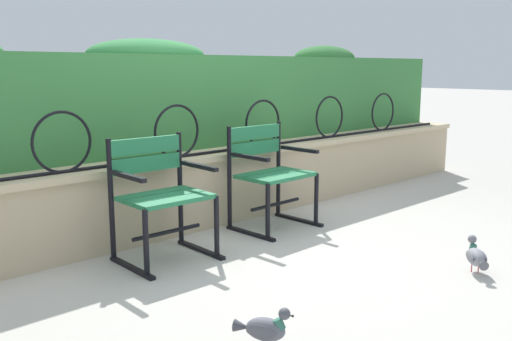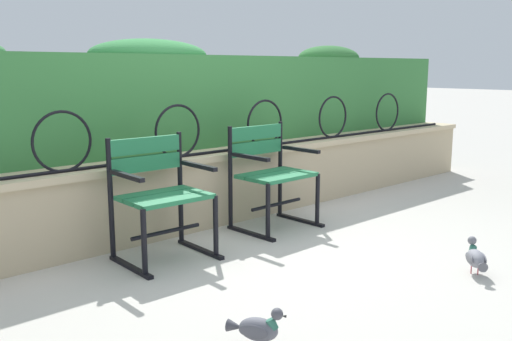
{
  "view_description": "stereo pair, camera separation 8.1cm",
  "coord_description": "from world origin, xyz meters",
  "px_view_note": "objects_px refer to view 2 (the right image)",
  "views": [
    {
      "loc": [
        -2.8,
        -2.85,
        1.3
      ],
      "look_at": [
        0.0,
        0.11,
        0.55
      ],
      "focal_mm": 39.55,
      "sensor_mm": 36.0,
      "label": 1
    },
    {
      "loc": [
        -2.74,
        -2.91,
        1.3
      ],
      "look_at": [
        0.0,
        0.11,
        0.55
      ],
      "focal_mm": 39.55,
      "sensor_mm": 36.0,
      "label": 2
    }
  ],
  "objects_px": {
    "park_chair_right": "(270,172)",
    "pigeon_far_side": "(257,328)",
    "pigeon_near_chairs": "(476,258)",
    "park_chair_left": "(159,192)"
  },
  "relations": [
    {
      "from": "park_chair_left",
      "to": "park_chair_right",
      "type": "height_order",
      "value": "park_chair_right"
    },
    {
      "from": "park_chair_right",
      "to": "pigeon_near_chairs",
      "type": "relative_size",
      "value": 3.55
    },
    {
      "from": "park_chair_right",
      "to": "pigeon_far_side",
      "type": "bearing_deg",
      "value": -135.28
    },
    {
      "from": "park_chair_right",
      "to": "pigeon_far_side",
      "type": "xyz_separation_m",
      "value": [
        -1.49,
        -1.47,
        -0.35
      ]
    },
    {
      "from": "park_chair_left",
      "to": "pigeon_far_side",
      "type": "distance_m",
      "value": 1.52
    },
    {
      "from": "pigeon_far_side",
      "to": "pigeon_near_chairs",
      "type": "bearing_deg",
      "value": -7.15
    },
    {
      "from": "park_chair_right",
      "to": "pigeon_near_chairs",
      "type": "xyz_separation_m",
      "value": [
        0.2,
        -1.68,
        -0.35
      ]
    },
    {
      "from": "pigeon_near_chairs",
      "to": "pigeon_far_side",
      "type": "xyz_separation_m",
      "value": [
        -1.68,
        0.21,
        0.0
      ]
    },
    {
      "from": "park_chair_right",
      "to": "park_chair_left",
      "type": "bearing_deg",
      "value": -177.49
    },
    {
      "from": "park_chair_left",
      "to": "pigeon_near_chairs",
      "type": "height_order",
      "value": "park_chair_left"
    }
  ]
}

